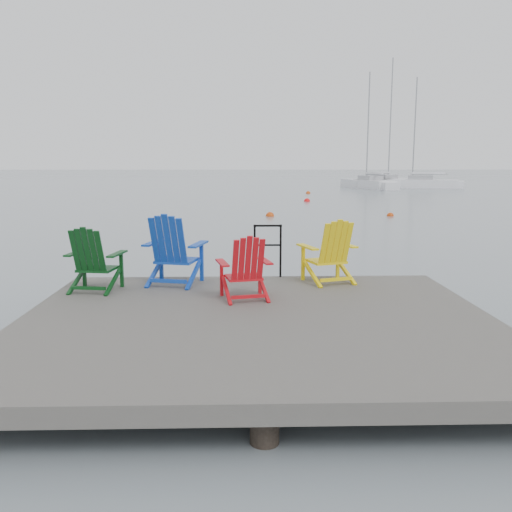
{
  "coord_description": "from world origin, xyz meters",
  "views": [
    {
      "loc": [
        -0.2,
        -6.6,
        2.42
      ],
      "look_at": [
        0.05,
        2.53,
        0.85
      ],
      "focal_mm": 38.0,
      "sensor_mm": 36.0,
      "label": 1
    }
  ],
  "objects_px": {
    "buoy_b": "(270,216)",
    "buoy_c": "(307,201)",
    "sailboat_far": "(416,184)",
    "chair_blue": "(173,250)",
    "handrail": "(268,246)",
    "chair_yellow": "(330,251)",
    "chair_green": "(93,259)",
    "sailboat_mid": "(386,183)",
    "buoy_d": "(308,193)",
    "sailboat_near": "(368,185)",
    "chair_red": "(245,268)",
    "buoy_a": "(390,216)"
  },
  "relations": [
    {
      "from": "chair_blue",
      "to": "buoy_d",
      "type": "bearing_deg",
      "value": 92.66
    },
    {
      "from": "chair_green",
      "to": "buoy_b",
      "type": "bearing_deg",
      "value": 86.85
    },
    {
      "from": "sailboat_mid",
      "to": "buoy_b",
      "type": "height_order",
      "value": "sailboat_mid"
    },
    {
      "from": "handrail",
      "to": "sailboat_mid",
      "type": "relative_size",
      "value": 0.07
    },
    {
      "from": "handrail",
      "to": "buoy_a",
      "type": "bearing_deg",
      "value": 67.73
    },
    {
      "from": "chair_blue",
      "to": "chair_yellow",
      "type": "xyz_separation_m",
      "value": [
        2.51,
        0.07,
        -0.05
      ]
    },
    {
      "from": "sailboat_mid",
      "to": "buoy_d",
      "type": "height_order",
      "value": "sailboat_mid"
    },
    {
      "from": "handrail",
      "to": "chair_green",
      "type": "bearing_deg",
      "value": -160.13
    },
    {
      "from": "handrail",
      "to": "sailboat_far",
      "type": "bearing_deg",
      "value": 69.17
    },
    {
      "from": "buoy_d",
      "to": "chair_blue",
      "type": "bearing_deg",
      "value": -100.44
    },
    {
      "from": "buoy_b",
      "to": "buoy_c",
      "type": "height_order",
      "value": "buoy_c"
    },
    {
      "from": "sailboat_far",
      "to": "chair_yellow",
      "type": "bearing_deg",
      "value": -178.9
    },
    {
      "from": "sailboat_far",
      "to": "chair_blue",
      "type": "bearing_deg",
      "value": 178.35
    },
    {
      "from": "handrail",
      "to": "chair_yellow",
      "type": "relative_size",
      "value": 0.88
    },
    {
      "from": "chair_yellow",
      "to": "sailboat_mid",
      "type": "distance_m",
      "value": 50.17
    },
    {
      "from": "chair_yellow",
      "to": "chair_green",
      "type": "bearing_deg",
      "value": 170.09
    },
    {
      "from": "chair_yellow",
      "to": "sailboat_mid",
      "type": "relative_size",
      "value": 0.08
    },
    {
      "from": "handrail",
      "to": "chair_red",
      "type": "xyz_separation_m",
      "value": [
        -0.39,
        -1.54,
        -0.08
      ]
    },
    {
      "from": "sailboat_near",
      "to": "chair_red",
      "type": "bearing_deg",
      "value": -119.97
    },
    {
      "from": "chair_blue",
      "to": "chair_yellow",
      "type": "distance_m",
      "value": 2.51
    },
    {
      "from": "sailboat_near",
      "to": "chair_yellow",
      "type": "bearing_deg",
      "value": -118.66
    },
    {
      "from": "chair_green",
      "to": "chair_yellow",
      "type": "xyz_separation_m",
      "value": [
        3.66,
        0.49,
        0.02
      ]
    },
    {
      "from": "sailboat_near",
      "to": "chair_green",
      "type": "bearing_deg",
      "value": -122.83
    },
    {
      "from": "handrail",
      "to": "buoy_d",
      "type": "relative_size",
      "value": 2.35
    },
    {
      "from": "chair_blue",
      "to": "buoy_c",
      "type": "height_order",
      "value": "chair_blue"
    },
    {
      "from": "chair_red",
      "to": "sailboat_far",
      "type": "xyz_separation_m",
      "value": [
        17.39,
        46.21,
        -0.61
      ]
    },
    {
      "from": "chair_green",
      "to": "buoy_b",
      "type": "relative_size",
      "value": 2.49
    },
    {
      "from": "buoy_c",
      "to": "sailboat_far",
      "type": "bearing_deg",
      "value": 55.3
    },
    {
      "from": "buoy_b",
      "to": "chair_red",
      "type": "bearing_deg",
      "value": -94.18
    },
    {
      "from": "sailboat_far",
      "to": "sailboat_mid",
      "type": "bearing_deg",
      "value": 56.86
    },
    {
      "from": "handrail",
      "to": "buoy_b",
      "type": "relative_size",
      "value": 2.29
    },
    {
      "from": "chair_blue",
      "to": "buoy_a",
      "type": "height_order",
      "value": "chair_blue"
    },
    {
      "from": "chair_red",
      "to": "buoy_c",
      "type": "xyz_separation_m",
      "value": [
        4.16,
        27.11,
        -0.96
      ]
    },
    {
      "from": "handrail",
      "to": "buoy_b",
      "type": "bearing_deg",
      "value": 86.82
    },
    {
      "from": "chair_green",
      "to": "sailboat_near",
      "type": "relative_size",
      "value": 0.09
    },
    {
      "from": "sailboat_near",
      "to": "chair_blue",
      "type": "bearing_deg",
      "value": -121.65
    },
    {
      "from": "chair_blue",
      "to": "sailboat_mid",
      "type": "xyz_separation_m",
      "value": [
        16.26,
        48.31,
        -0.71
      ]
    },
    {
      "from": "sailboat_near",
      "to": "buoy_c",
      "type": "xyz_separation_m",
      "value": [
        -8.2,
        -18.25,
        -0.36
      ]
    },
    {
      "from": "chair_green",
      "to": "chair_blue",
      "type": "distance_m",
      "value": 1.22
    },
    {
      "from": "buoy_a",
      "to": "sailboat_mid",
      "type": "bearing_deg",
      "value": 75.51
    },
    {
      "from": "chair_yellow",
      "to": "sailboat_near",
      "type": "relative_size",
      "value": 0.09
    },
    {
      "from": "chair_red",
      "to": "sailboat_mid",
      "type": "height_order",
      "value": "sailboat_mid"
    },
    {
      "from": "buoy_a",
      "to": "buoy_c",
      "type": "xyz_separation_m",
      "value": [
        -2.69,
        9.78,
        0.0
      ]
    },
    {
      "from": "handrail",
      "to": "sailboat_near",
      "type": "distance_m",
      "value": 45.43
    },
    {
      "from": "sailboat_mid",
      "to": "buoy_a",
      "type": "bearing_deg",
      "value": -63.43
    },
    {
      "from": "handrail",
      "to": "chair_blue",
      "type": "bearing_deg",
      "value": -160.39
    },
    {
      "from": "sailboat_near",
      "to": "sailboat_far",
      "type": "bearing_deg",
      "value": -5.14
    },
    {
      "from": "chair_blue",
      "to": "chair_red",
      "type": "xyz_separation_m",
      "value": [
        1.14,
        -1.0,
        -0.1
      ]
    },
    {
      "from": "chair_yellow",
      "to": "sailboat_far",
      "type": "distance_m",
      "value": 47.91
    },
    {
      "from": "sailboat_near",
      "to": "sailboat_far",
      "type": "height_order",
      "value": "sailboat_near"
    }
  ]
}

